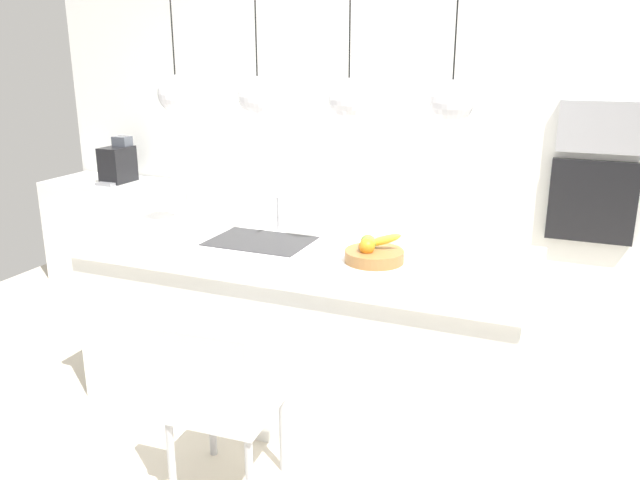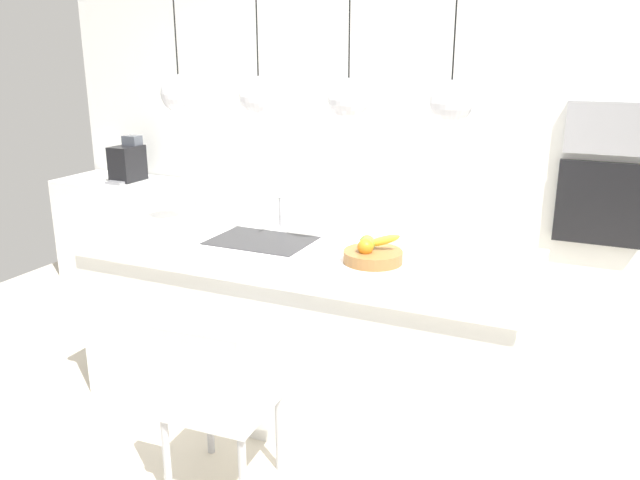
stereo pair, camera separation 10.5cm
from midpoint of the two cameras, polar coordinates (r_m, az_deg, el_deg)
floor at (r=3.86m, az=-0.59°, el=-14.11°), size 6.60×6.60×0.00m
back_wall at (r=4.90m, az=7.66°, el=8.64°), size 6.00×0.10×2.60m
kitchen_island at (r=3.64m, az=-0.62°, el=-7.68°), size 2.46×0.99×0.94m
sink_basin at (r=3.58m, az=-4.46°, el=-0.14°), size 0.56×0.40×0.02m
faucet at (r=3.73m, az=-2.93°, el=2.90°), size 0.02×0.17×0.22m
fruit_bowl at (r=3.22m, az=5.61°, el=-1.17°), size 0.30×0.30×0.16m
side_counter at (r=5.93m, az=-16.57°, el=1.01°), size 1.10×0.60×0.88m
coffee_machine at (r=5.75m, az=-16.38°, el=6.71°), size 0.20×0.35×0.38m
microwave at (r=4.60m, az=25.18°, el=9.07°), size 0.54×0.08×0.34m
oven at (r=4.68m, az=24.43°, el=3.02°), size 0.56×0.08×0.56m
chair_near at (r=2.93m, az=-8.37°, el=-13.78°), size 0.47×0.46×0.87m
pendant_light_left at (r=3.71m, az=-11.73°, el=12.78°), size 0.21×0.21×0.81m
pendant_light_center_left at (r=3.44m, az=-4.64°, el=12.78°), size 0.21×0.21×0.81m
pendant_light_center_right at (r=3.22m, az=3.53°, el=12.54°), size 0.21×0.21×0.81m
pendant_light_right at (r=3.07m, az=12.64°, el=11.98°), size 0.21×0.21×0.81m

